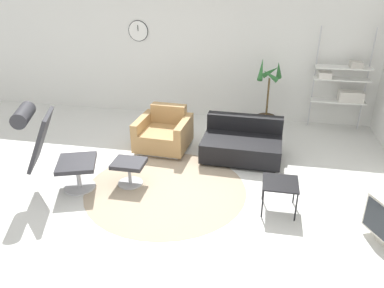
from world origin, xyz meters
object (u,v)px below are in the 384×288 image
object	(u,v)px
shelf_unit	(344,85)
couch_low	(242,144)
lounge_chair	(49,142)
side_table	(280,185)
armchair_red	(164,134)
ottoman	(129,168)
potted_plant	(267,107)

from	to	relation	value
shelf_unit	couch_low	bearing A→B (deg)	-138.58
lounge_chair	side_table	distance (m)	3.08
armchair_red	side_table	xyz separation A→B (m)	(1.92, -1.50, 0.11)
couch_low	side_table	world-z (taller)	couch_low
armchair_red	couch_low	bearing A→B (deg)	179.75
side_table	couch_low	bearing A→B (deg)	112.04
armchair_red	couch_low	distance (m)	1.34
ottoman	couch_low	world-z (taller)	couch_low
ottoman	side_table	distance (m)	2.11
potted_plant	shelf_unit	xyz separation A→B (m)	(1.36, 0.24, 0.44)
armchair_red	shelf_unit	world-z (taller)	shelf_unit
potted_plant	ottoman	bearing A→B (deg)	-127.33
ottoman	potted_plant	world-z (taller)	potted_plant
ottoman	lounge_chair	bearing A→B (deg)	-160.09
side_table	shelf_unit	xyz separation A→B (m)	(1.15, 2.94, 0.52)
couch_low	lounge_chair	bearing A→B (deg)	33.42
shelf_unit	side_table	bearing A→B (deg)	-111.31
potted_plant	shelf_unit	world-z (taller)	shelf_unit
armchair_red	side_table	bearing A→B (deg)	145.08
lounge_chair	shelf_unit	size ratio (longest dim) A/B	0.65
side_table	potted_plant	size ratio (longest dim) A/B	0.32
ottoman	couch_low	distance (m)	1.92
lounge_chair	ottoman	bearing A→B (deg)	90.00
armchair_red	shelf_unit	distance (m)	3.45
lounge_chair	potted_plant	bearing A→B (deg)	114.76
ottoman	armchair_red	bearing A→B (deg)	82.12
lounge_chair	side_table	xyz separation A→B (m)	(3.06, 0.11, -0.37)
ottoman	potted_plant	bearing A→B (deg)	52.67
ottoman	shelf_unit	distance (m)	4.27
ottoman	potted_plant	size ratio (longest dim) A/B	0.33
lounge_chair	ottoman	distance (m)	1.13
couch_low	ottoman	bearing A→B (deg)	39.68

